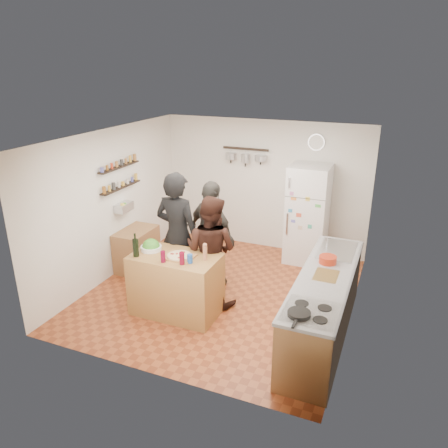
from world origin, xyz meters
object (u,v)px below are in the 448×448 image
at_px(counter_run, 323,307).
at_px(side_table, 137,249).
at_px(wine_bottle, 136,248).
at_px(skillet, 299,314).
at_px(person_center, 211,251).
at_px(salad_bowl, 151,248).
at_px(pepper_mill, 205,253).
at_px(red_bowl, 328,260).
at_px(wall_clock, 316,142).
at_px(fridge, 308,214).
at_px(person_left, 178,235).
at_px(prep_island, 176,284).
at_px(person_back, 212,235).
at_px(salt_canister, 190,259).

height_order(counter_run, side_table, counter_run).
bearing_deg(wine_bottle, skillet, -14.45).
relative_size(person_center, counter_run, 0.65).
bearing_deg(salad_bowl, wine_bottle, -106.50).
height_order(pepper_mill, red_bowl, pepper_mill).
bearing_deg(wall_clock, fridge, -90.00).
height_order(salad_bowl, person_left, person_left).
distance_m(prep_island, red_bowl, 2.19).
height_order(fridge, side_table, fridge).
distance_m(wine_bottle, side_table, 1.64).
relative_size(salad_bowl, counter_run, 0.12).
relative_size(person_back, counter_run, 0.67).
bearing_deg(prep_island, fridge, 61.86).
xyz_separation_m(person_back, side_table, (-1.48, 0.04, -0.52)).
bearing_deg(fridge, person_back, -128.11).
relative_size(wine_bottle, fridge, 0.14).
bearing_deg(wine_bottle, prep_island, 23.75).
bearing_deg(person_left, side_table, -20.50).
relative_size(pepper_mill, person_left, 0.10).
xyz_separation_m(prep_island, person_left, (-0.23, 0.51, 0.54)).
distance_m(person_left, person_center, 0.59).
bearing_deg(skillet, salt_canister, 156.34).
relative_size(pepper_mill, skillet, 0.79).
distance_m(counter_run, skillet, 1.19).
bearing_deg(person_center, wine_bottle, 44.03).
distance_m(person_center, fridge, 2.28).
distance_m(prep_island, skillet, 2.23).
xyz_separation_m(prep_island, wall_clock, (1.35, 2.84, 1.69)).
height_order(pepper_mill, person_left, person_left).
bearing_deg(person_back, pepper_mill, 135.55).
bearing_deg(counter_run, fridge, 108.06).
bearing_deg(person_back, side_table, 25.18).
bearing_deg(side_table, red_bowl, -7.34).
bearing_deg(person_left, counter_run, 176.38).
xyz_separation_m(salt_canister, skillet, (1.70, -0.74, -0.03)).
bearing_deg(skillet, red_bowl, 88.01).
height_order(skillet, side_table, skillet).
xyz_separation_m(wine_bottle, wall_clock, (1.85, 3.06, 1.11)).
xyz_separation_m(salad_bowl, side_table, (-0.92, 0.97, -0.58)).
bearing_deg(salt_canister, prep_island, 158.20).
bearing_deg(person_left, fridge, -124.49).
bearing_deg(fridge, person_left, -128.21).
distance_m(counter_run, side_table, 3.53).
height_order(prep_island, person_back, person_back).
bearing_deg(prep_island, counter_run, 5.85).
relative_size(salt_canister, skillet, 0.49).
distance_m(person_back, skillet, 2.61).
xyz_separation_m(wine_bottle, pepper_mill, (0.95, 0.27, -0.03)).
relative_size(wine_bottle, red_bowl, 1.08).
xyz_separation_m(person_left, skillet, (2.22, -1.38, -0.05)).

